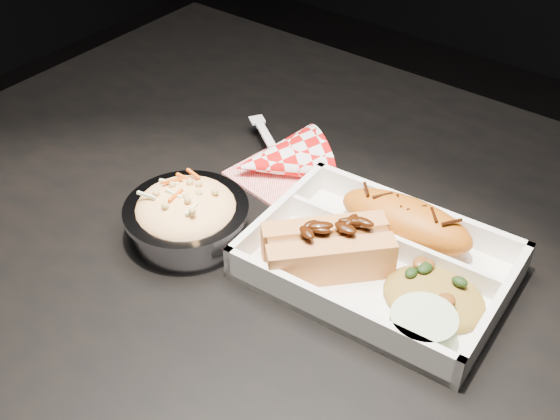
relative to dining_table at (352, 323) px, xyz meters
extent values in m
cube|color=black|center=(0.00, 0.00, 0.08)|extent=(1.20, 0.80, 0.03)
cylinder|color=black|center=(-0.55, 0.35, -0.30)|extent=(0.05, 0.05, 0.72)
cube|color=white|center=(0.02, 0.00, 0.09)|extent=(0.26, 0.19, 0.01)
cube|color=white|center=(0.02, 0.08, 0.11)|extent=(0.25, 0.02, 0.04)
cube|color=white|center=(0.03, -0.09, 0.11)|extent=(0.25, 0.02, 0.04)
cube|color=white|center=(-0.10, -0.01, 0.11)|extent=(0.02, 0.18, 0.04)
cube|color=white|center=(0.14, 0.01, 0.11)|extent=(0.02, 0.18, 0.04)
cube|color=white|center=(0.02, 0.02, 0.11)|extent=(0.23, 0.02, 0.03)
ellipsoid|color=#BD6012|center=(0.02, 0.06, 0.12)|extent=(0.15, 0.07, 0.05)
cube|color=#D38548|center=(-0.01, -0.04, 0.12)|extent=(0.10, 0.11, 0.04)
cube|color=#D38548|center=(-0.03, -0.02, 0.12)|extent=(0.10, 0.11, 0.04)
cylinder|color=brown|center=(-0.02, -0.03, 0.13)|extent=(0.10, 0.10, 0.03)
ellipsoid|color=#A37D2F|center=(0.09, -0.01, 0.11)|extent=(0.10, 0.09, 0.03)
cylinder|color=#A9C696|center=(0.10, -0.06, 0.11)|extent=(0.06, 0.06, 0.03)
cylinder|color=silver|center=(-0.17, -0.07, 0.11)|extent=(0.12, 0.12, 0.04)
cylinder|color=silver|center=(-0.17, -0.07, 0.13)|extent=(0.13, 0.13, 0.01)
ellipsoid|color=#F8F0AE|center=(-0.17, -0.07, 0.13)|extent=(0.11, 0.11, 0.04)
cube|color=red|center=(-0.15, 0.07, 0.09)|extent=(0.12, 0.11, 0.00)
cone|color=red|center=(-0.16, 0.08, 0.11)|extent=(0.14, 0.15, 0.10)
cube|color=white|center=(-0.21, 0.11, 0.11)|extent=(0.06, 0.04, 0.00)
cube|color=white|center=(-0.24, 0.13, 0.11)|extent=(0.03, 0.03, 0.00)
camera|label=1|loc=(0.26, -0.47, 0.59)|focal=45.00mm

